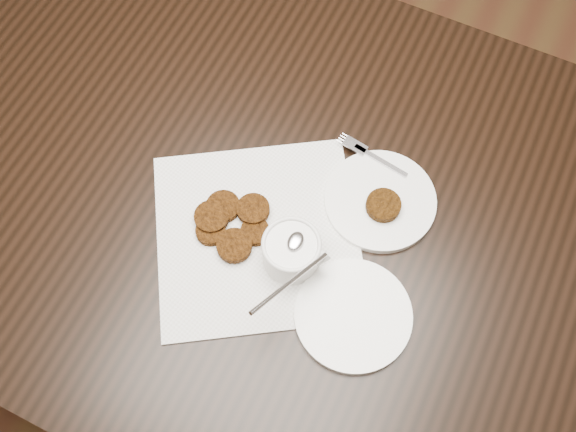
% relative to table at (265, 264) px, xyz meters
% --- Properties ---
extents(floor, '(4.00, 4.00, 0.00)m').
position_rel_table_xyz_m(floor, '(0.00, -0.04, -0.38)').
color(floor, '#51361C').
rests_on(floor, ground).
extents(table, '(1.54, 0.99, 0.75)m').
position_rel_table_xyz_m(table, '(0.00, 0.00, 0.00)').
color(table, black).
rests_on(table, floor).
extents(napkin, '(0.46, 0.46, 0.00)m').
position_rel_table_xyz_m(napkin, '(0.04, -0.08, 0.38)').
color(napkin, white).
rests_on(napkin, table).
extents(sauce_ramekin, '(0.16, 0.16, 0.13)m').
position_rel_table_xyz_m(sauce_ramekin, '(0.11, -0.09, 0.44)').
color(sauce_ramekin, silver).
rests_on(sauce_ramekin, napkin).
extents(patty_cluster, '(0.19, 0.19, 0.02)m').
position_rel_table_xyz_m(patty_cluster, '(-0.01, -0.09, 0.39)').
color(patty_cluster, '#67350D').
rests_on(patty_cluster, napkin).
extents(plate_with_patty, '(0.22, 0.22, 0.03)m').
position_rel_table_xyz_m(plate_with_patty, '(0.20, 0.06, 0.39)').
color(plate_with_patty, white).
rests_on(plate_with_patty, table).
extents(plate_empty, '(0.19, 0.19, 0.01)m').
position_rel_table_xyz_m(plate_empty, '(0.24, -0.14, 0.38)').
color(plate_empty, white).
rests_on(plate_empty, table).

